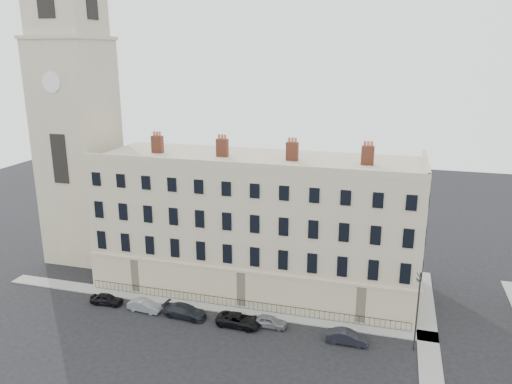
% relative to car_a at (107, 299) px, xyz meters
% --- Properties ---
extents(ground, '(160.00, 160.00, 0.00)m').
position_rel_car_a_xyz_m(ground, '(20.18, -2.44, -0.60)').
color(ground, black).
rests_on(ground, ground).
extents(terrace, '(36.22, 12.22, 17.00)m').
position_rel_car_a_xyz_m(terrace, '(14.21, 9.53, 6.89)').
color(terrace, '#BCAF8C').
rests_on(terrace, ground).
extents(church_tower, '(8.00, 8.13, 44.00)m').
position_rel_car_a_xyz_m(church_tower, '(-9.82, 11.56, 18.06)').
color(church_tower, '#BCAF8C').
rests_on(church_tower, ground).
extents(pavement_terrace, '(48.00, 2.00, 0.12)m').
position_rel_car_a_xyz_m(pavement_terrace, '(10.18, 2.56, -0.54)').
color(pavement_terrace, gray).
rests_on(pavement_terrace, ground).
extents(pavement_east_return, '(2.00, 24.00, 0.12)m').
position_rel_car_a_xyz_m(pavement_east_return, '(33.18, 5.56, -0.54)').
color(pavement_east_return, gray).
rests_on(pavement_east_return, ground).
extents(railings, '(35.00, 0.04, 0.96)m').
position_rel_car_a_xyz_m(railings, '(14.18, 2.96, -0.05)').
color(railings, black).
rests_on(railings, ground).
extents(car_a, '(3.63, 1.65, 1.21)m').
position_rel_car_a_xyz_m(car_a, '(0.00, 0.00, 0.00)').
color(car_a, black).
rests_on(car_a, ground).
extents(car_b, '(3.76, 1.55, 1.21)m').
position_rel_car_a_xyz_m(car_b, '(4.68, -0.21, 0.00)').
color(car_b, gray).
rests_on(car_b, ground).
extents(car_c, '(4.76, 2.27, 1.34)m').
position_rel_car_a_xyz_m(car_c, '(9.27, -0.22, 0.07)').
color(car_c, black).
rests_on(car_c, ground).
extents(car_d, '(4.64, 2.29, 1.26)m').
position_rel_car_a_xyz_m(car_d, '(15.14, -0.36, 0.03)').
color(car_d, black).
rests_on(car_d, ground).
extents(car_e, '(3.52, 1.43, 1.20)m').
position_rel_car_a_xyz_m(car_e, '(18.11, 0.28, -0.01)').
color(car_e, slate).
rests_on(car_e, ground).
extents(car_f, '(3.91, 1.40, 1.28)m').
position_rel_car_a_xyz_m(car_f, '(25.82, -0.56, 0.04)').
color(car_f, black).
rests_on(car_f, ground).
extents(streetlamp, '(0.52, 1.65, 7.73)m').
position_rel_car_a_xyz_m(streetlamp, '(31.82, -0.11, 3.68)').
color(streetlamp, '#2F2E33').
rests_on(streetlamp, ground).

